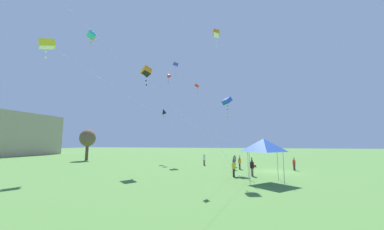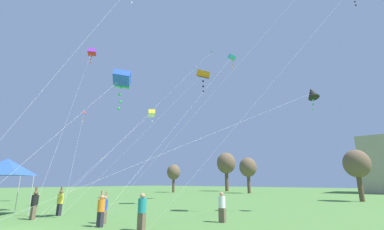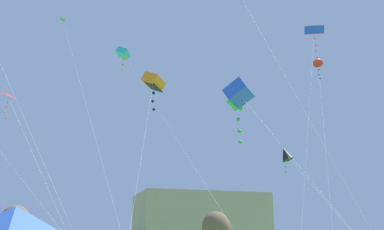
{
  "view_description": "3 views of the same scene",
  "coord_description": "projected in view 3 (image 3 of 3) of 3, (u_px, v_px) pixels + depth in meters",
  "views": [
    {
      "loc": [
        -28.81,
        4.72,
        3.64
      ],
      "look_at": [
        1.09,
        11.02,
        7.53
      ],
      "focal_mm": 20.0,
      "sensor_mm": 36.0,
      "label": 1
    },
    {
      "loc": [
        14.59,
        -3.6,
        2.33
      ],
      "look_at": [
        1.33,
        12.29,
        7.72
      ],
      "focal_mm": 24.0,
      "sensor_mm": 36.0,
      "label": 2
    },
    {
      "loc": [
        -6.76,
        -10.31,
        3.02
      ],
      "look_at": [
        -0.78,
        9.4,
        9.16
      ],
      "focal_mm": 40.0,
      "sensor_mm": 36.0,
      "label": 3
    }
  ],
  "objects": [
    {
      "name": "distant_building",
      "position": [
        200.0,
        226.0,
        77.68
      ],
      "size": [
        22.67,
        14.03,
        11.5
      ],
      "primitive_type": "cube",
      "color": "tan",
      "rests_on": "ground"
    },
    {
      "name": "festival_tent",
      "position": [
        13.0,
        229.0,
        11.39
      ],
      "size": [
        3.08,
        3.08,
        3.96
      ],
      "color": "#B7B7BC",
      "rests_on": "ground"
    },
    {
      "name": "kite_blue_box_7",
      "position": [
        239.0,
        95.0,
        18.65
      ],
      "size": [
        2.57,
        9.11,
        9.84
      ],
      "color": "silver",
      "rests_on": "ground"
    },
    {
      "name": "kite_blue_box_8",
      "position": [
        314.0,
        31.0,
        34.64
      ],
      "size": [
        11.23,
        13.16,
        20.19
      ],
      "color": "silver",
      "rests_on": "ground"
    },
    {
      "name": "kite_red_diamond_0",
      "position": [
        318.0,
        61.0,
        36.45
      ],
      "size": [
        9.85,
        13.87,
        18.59
      ],
      "color": "silver",
      "rests_on": "ground"
    },
    {
      "name": "tree_far_right",
      "position": [
        15.0,
        223.0,
        51.41
      ],
      "size": [
        3.63,
        3.63,
        7.33
      ],
      "color": "brown",
      "rests_on": "ground"
    },
    {
      "name": "kite_black_diamond_5",
      "position": [
        286.0,
        154.0,
        32.48
      ],
      "size": [
        8.05,
        21.48,
        10.08
      ],
      "color": "silver",
      "rests_on": "ground"
    },
    {
      "name": "kite_green_delta_2",
      "position": [
        65.0,
        26.0,
        39.71
      ],
      "size": [
        4.53,
        25.43,
        23.86
      ],
      "color": "silver",
      "rests_on": "ground"
    },
    {
      "name": "kite_red_delta_4",
      "position": [
        9.0,
        100.0,
        18.01
      ],
      "size": [
        4.8,
        3.26,
        9.17
      ],
      "color": "silver",
      "rests_on": "ground"
    },
    {
      "name": "kite_orange_box_10",
      "position": [
        153.0,
        82.0,
        29.87
      ],
      "size": [
        4.47,
        12.92,
        14.46
      ],
      "color": "silver",
      "rests_on": "ground"
    },
    {
      "name": "tree_near_right",
      "position": [
        216.0,
        228.0,
        46.06
      ],
      "size": [
        3.09,
        3.09,
        6.24
      ],
      "color": "brown",
      "rests_on": "ground"
    },
    {
      "name": "kite_cyan_box_6",
      "position": [
        123.0,
        54.0,
        38.88
      ],
      "size": [
        4.58,
        22.27,
        20.18
      ],
      "color": "silver",
      "rests_on": "ground"
    }
  ]
}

